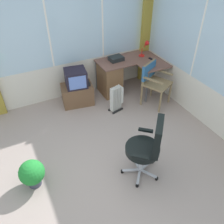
{
  "coord_description": "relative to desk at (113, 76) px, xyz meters",
  "views": [
    {
      "loc": [
        -0.93,
        -2.14,
        3.0
      ],
      "look_at": [
        0.48,
        0.64,
        0.59
      ],
      "focal_mm": 37.81,
      "sensor_mm": 36.0,
      "label": 1
    }
  ],
  "objects": [
    {
      "name": "ground",
      "position": [
        -1.19,
        -2.01,
        -0.44
      ],
      "size": [
        5.51,
        5.71,
        0.06
      ],
      "primitive_type": "cube",
      "color": "gray"
    },
    {
      "name": "space_heater",
      "position": [
        -0.24,
        -0.65,
        -0.13
      ],
      "size": [
        0.33,
        0.23,
        0.56
      ],
      "color": "silver",
      "rests_on": "ground"
    },
    {
      "name": "tv_on_stand",
      "position": [
        -0.87,
        -0.05,
        -0.06
      ],
      "size": [
        0.7,
        0.54,
        0.79
      ],
      "color": "brown",
      "rests_on": "ground"
    },
    {
      "name": "north_window_panel",
      "position": [
        -1.19,
        0.38,
        0.93
      ],
      "size": [
        4.51,
        0.07,
        2.68
      ],
      "color": "silver",
      "rests_on": "ground"
    },
    {
      "name": "wooden_armchair",
      "position": [
        0.55,
        -0.72,
        0.19
      ],
      "size": [
        0.64,
        0.65,
        0.91
      ],
      "color": "olive",
      "rests_on": "ground"
    },
    {
      "name": "curtain_corner",
      "position": [
        0.97,
        0.25,
        0.88
      ],
      "size": [
        0.24,
        0.07,
        2.58
      ],
      "primitive_type": "cube",
      "rotation": [
        0.0,
        0.0,
        0.01
      ],
      "color": "olive",
      "rests_on": "ground"
    },
    {
      "name": "desk_lamp",
      "position": [
        0.81,
        -0.04,
        0.57
      ],
      "size": [
        0.22,
        0.19,
        0.36
      ],
      "color": "red",
      "rests_on": "desk"
    },
    {
      "name": "tv_remote",
      "position": [
        0.83,
        -0.25,
        0.35
      ],
      "size": [
        0.05,
        0.15,
        0.02
      ],
      "primitive_type": "cube",
      "rotation": [
        0.0,
        0.0,
        0.04
      ],
      "color": "black",
      "rests_on": "desk"
    },
    {
      "name": "office_chair",
      "position": [
        -0.6,
        -2.29,
        0.19
      ],
      "size": [
        0.6,
        0.61,
        1.03
      ],
      "color": "#B7B7BF",
      "rests_on": "ground"
    },
    {
      "name": "potted_plant",
      "position": [
        -2.18,
        -1.73,
        -0.16
      ],
      "size": [
        0.37,
        0.37,
        0.45
      ],
      "color": "#3D4050",
      "rests_on": "ground"
    },
    {
      "name": "paper_tray",
      "position": [
        0.11,
        0.07,
        0.38
      ],
      "size": [
        0.31,
        0.25,
        0.09
      ],
      "primitive_type": "cube",
      "rotation": [
        0.0,
        0.0,
        0.06
      ],
      "color": "black",
      "rests_on": "desk"
    },
    {
      "name": "desk",
      "position": [
        0.0,
        0.0,
        0.0
      ],
      "size": [
        1.35,
        1.04,
        0.74
      ],
      "color": "brown",
      "rests_on": "ground"
    }
  ]
}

